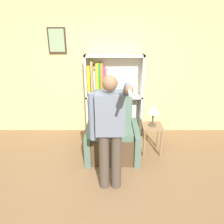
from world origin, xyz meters
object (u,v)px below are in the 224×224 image
at_px(table_lamp, 154,110).
at_px(side_table, 152,131).
at_px(bookcase, 108,97).
at_px(person_standing, 110,129).
at_px(armchair, 113,135).

bearing_deg(table_lamp, side_table, 0.00).
height_order(side_table, table_lamp, table_lamp).
bearing_deg(bookcase, person_standing, -87.45).
bearing_deg(armchair, person_standing, -92.29).
distance_m(side_table, table_lamp, 0.41).
xyz_separation_m(bookcase, side_table, (0.84, -0.79, -0.41)).
distance_m(person_standing, side_table, 1.34).
bearing_deg(side_table, table_lamp, 180.00).
bearing_deg(armchair, side_table, 3.09).
bearing_deg(person_standing, bookcase, 92.55).
bearing_deg(person_standing, armchair, 87.71).
height_order(armchair, table_lamp, armchair).
xyz_separation_m(side_table, table_lamp, (-0.00, 0.00, 0.41)).
bearing_deg(person_standing, table_lamp, 51.66).
height_order(person_standing, table_lamp, person_standing).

